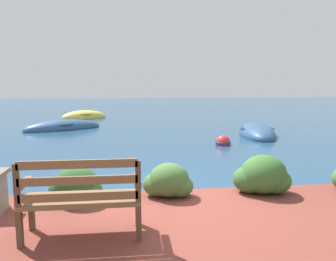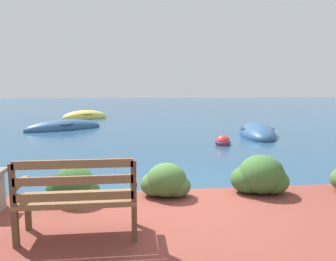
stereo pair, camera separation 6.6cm
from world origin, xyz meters
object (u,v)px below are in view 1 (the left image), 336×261
at_px(park_bench, 81,196).
at_px(rowboat_far, 84,118).
at_px(rowboat_nearest, 257,134).
at_px(rowboat_mid, 63,128).
at_px(mooring_buoy, 223,142).

distance_m(park_bench, rowboat_far, 15.07).
bearing_deg(park_bench, rowboat_nearest, 55.15).
distance_m(rowboat_mid, rowboat_far, 4.29).
relative_size(park_bench, mooring_buoy, 2.59).
relative_size(rowboat_mid, rowboat_far, 1.23).
relative_size(rowboat_nearest, rowboat_far, 1.20).
bearing_deg(park_bench, rowboat_mid, 100.19).
bearing_deg(rowboat_mid, rowboat_far, 57.28).
height_order(rowboat_nearest, rowboat_mid, rowboat_nearest).
height_order(rowboat_nearest, mooring_buoy, rowboat_nearest).
bearing_deg(mooring_buoy, rowboat_mid, 143.81).
height_order(rowboat_mid, mooring_buoy, rowboat_mid).
relative_size(rowboat_nearest, rowboat_mid, 0.97).
height_order(rowboat_mid, rowboat_far, rowboat_far).
xyz_separation_m(rowboat_far, mooring_buoy, (5.49, -8.50, 0.01)).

